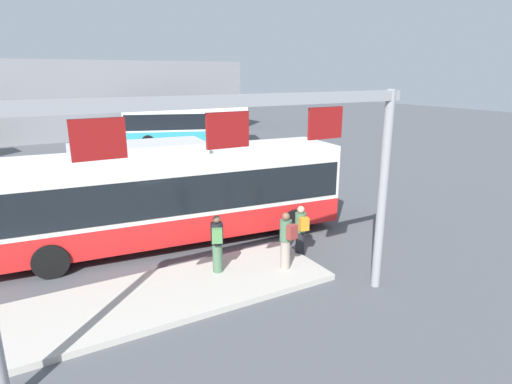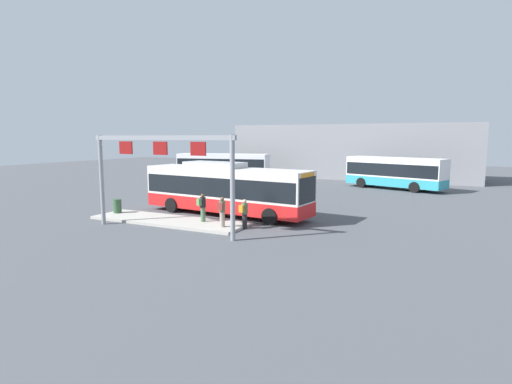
{
  "view_description": "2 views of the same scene",
  "coord_description": "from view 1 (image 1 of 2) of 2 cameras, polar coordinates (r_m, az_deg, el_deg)",
  "views": [
    {
      "loc": [
        -4.21,
        -13.14,
        5.56
      ],
      "look_at": [
        3.3,
        -0.06,
        1.33
      ],
      "focal_mm": 29.76,
      "sensor_mm": 36.0,
      "label": 1
    },
    {
      "loc": [
        13.68,
        -23.01,
        5.07
      ],
      "look_at": [
        2.99,
        -1.55,
        1.88
      ],
      "focal_mm": 28.92,
      "sensor_mm": 36.0,
      "label": 2
    }
  ],
  "objects": [
    {
      "name": "ground_plane",
      "position": [
        14.88,
        -11.28,
        -6.6
      ],
      "size": [
        120.0,
        120.0,
        0.0
      ],
      "primitive_type": "plane",
      "color": "#4C4F54"
    },
    {
      "name": "platform_curb",
      "position": [
        11.3,
        -14.93,
        -13.92
      ],
      "size": [
        10.0,
        2.8,
        0.16
      ],
      "primitive_type": "cube",
      "color": "#B2ADA3",
      "rests_on": "ground"
    },
    {
      "name": "bus_main",
      "position": [
        14.3,
        -11.7,
        0.14
      ],
      "size": [
        11.95,
        3.69,
        3.46
      ],
      "rotation": [
        0.0,
        0.0,
        -0.1
      ],
      "color": "red",
      "rests_on": "ground"
    },
    {
      "name": "bus_background_left",
      "position": [
        34.75,
        -9.36,
        9.22
      ],
      "size": [
        9.86,
        5.49,
        3.1
      ],
      "rotation": [
        0.0,
        0.0,
        2.81
      ],
      "color": "teal",
      "rests_on": "ground"
    },
    {
      "name": "person_boarding",
      "position": [
        13.19,
        6.03,
        -5.16
      ],
      "size": [
        0.41,
        0.57,
        1.67
      ],
      "rotation": [
        0.0,
        0.0,
        1.35
      ],
      "color": "black",
      "rests_on": "ground"
    },
    {
      "name": "person_waiting_near",
      "position": [
        12.05,
        4.09,
        -6.36
      ],
      "size": [
        0.39,
        0.56,
        1.67
      ],
      "rotation": [
        0.0,
        0.0,
        1.71
      ],
      "color": "gray",
      "rests_on": "platform_curb"
    },
    {
      "name": "person_waiting_mid",
      "position": [
        11.85,
        -5.24,
        -6.77
      ],
      "size": [
        0.49,
        0.6,
        1.67
      ],
      "rotation": [
        0.0,
        0.0,
        1.16
      ],
      "color": "#476B4C",
      "rests_on": "platform_curb"
    },
    {
      "name": "platform_sign_gantry",
      "position": [
        8.46,
        -3.73,
        3.24
      ],
      "size": [
        9.14,
        0.24,
        5.2
      ],
      "color": "gray",
      "rests_on": "ground"
    },
    {
      "name": "station_building",
      "position": [
        42.79,
        -22.92,
        11.47
      ],
      "size": [
        29.46,
        8.0,
        6.63
      ],
      "primitive_type": "cube",
      "color": "gray",
      "rests_on": "ground"
    }
  ]
}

